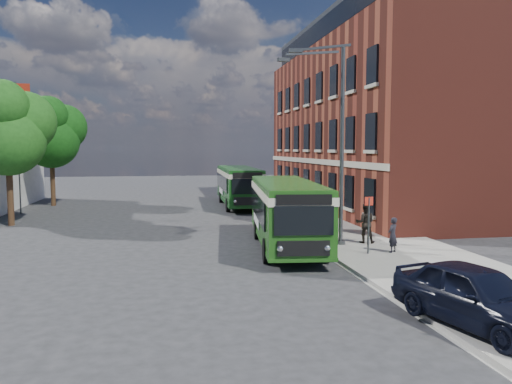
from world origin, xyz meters
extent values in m
plane|color=#29292C|center=(0.00, 0.00, 0.00)|extent=(120.00, 120.00, 0.00)
cube|color=gray|center=(7.00, 8.00, 0.07)|extent=(6.00, 48.00, 0.15)
cube|color=beige|center=(3.95, 8.00, 0.01)|extent=(0.12, 48.00, 0.01)
cube|color=maroon|center=(14.00, 12.00, 6.00)|extent=(12.00, 26.00, 12.00)
cube|color=beige|center=(7.96, 12.00, 3.60)|extent=(0.12, 26.00, 0.35)
cube|color=#202429|center=(14.00, 12.00, 13.10)|extent=(10.80, 24.80, 2.20)
cube|color=black|center=(8.57, 12.00, 13.10)|extent=(0.08, 24.00, 1.40)
cylinder|color=#3C3F41|center=(-12.50, 13.00, 4.50)|extent=(0.10, 0.10, 9.00)
cube|color=#A12312|center=(-12.05, 13.00, 8.60)|extent=(0.90, 0.02, 0.60)
cylinder|color=#3C3F41|center=(5.20, -2.00, 0.15)|extent=(0.44, 0.44, 0.30)
cylinder|color=#3C3F41|center=(5.20, -2.00, 4.50)|extent=(0.18, 0.18, 9.00)
cube|color=#3C3F41|center=(3.96, -2.60, 8.80)|extent=(2.58, 0.46, 0.37)
cube|color=#3C3F41|center=(3.96, -1.40, 8.80)|extent=(2.58, 0.46, 0.37)
cube|color=#3C3F41|center=(2.73, -3.08, 8.55)|extent=(0.55, 0.22, 0.16)
cube|color=#3C3F41|center=(2.73, -0.92, 8.55)|extent=(0.55, 0.22, 0.16)
cylinder|color=#3C3F41|center=(5.60, -4.20, 1.25)|extent=(0.08, 0.08, 2.50)
cube|color=red|center=(5.60, -4.20, 2.35)|extent=(0.35, 0.04, 0.35)
cube|color=#205617|center=(2.74, -1.53, 1.77)|extent=(3.60, 10.10, 2.45)
cube|color=#205617|center=(2.74, -1.53, 0.50)|extent=(3.64, 10.15, 0.14)
cube|color=black|center=(1.50, -1.09, 1.90)|extent=(0.99, 8.04, 1.10)
cube|color=black|center=(4.05, -1.37, 1.90)|extent=(0.99, 8.04, 1.10)
cube|color=#EFE9C4|center=(2.74, -1.53, 2.60)|extent=(3.67, 10.17, 0.32)
cube|color=#205617|center=(2.74, -1.53, 2.96)|extent=(3.49, 9.99, 0.12)
cube|color=black|center=(2.18, -6.47, 1.95)|extent=(2.15, 0.32, 1.05)
cube|color=black|center=(2.18, -6.48, 2.70)|extent=(2.00, 0.31, 0.38)
cube|color=black|center=(2.18, -6.48, 0.95)|extent=(1.90, 0.29, 0.55)
sphere|color=silver|center=(1.34, -6.36, 0.95)|extent=(0.26, 0.26, 0.26)
sphere|color=silver|center=(3.03, -6.56, 0.95)|extent=(0.26, 0.26, 0.26)
cube|color=black|center=(3.30, 3.41, 2.00)|extent=(2.00, 0.31, 0.90)
cube|color=white|center=(1.57, -0.39, 1.15)|extent=(0.40, 3.18, 0.45)
cylinder|color=black|center=(1.22, -4.52, 0.50)|extent=(0.39, 1.03, 1.00)
cylinder|color=black|center=(3.55, -4.78, 0.50)|extent=(0.39, 1.03, 1.00)
cylinder|color=black|center=(1.82, 0.73, 0.50)|extent=(0.39, 1.03, 1.00)
cylinder|color=black|center=(4.15, 0.47, 0.50)|extent=(0.39, 1.03, 1.00)
cube|color=#154C17|center=(3.00, 15.21, 1.77)|extent=(2.85, 10.98, 2.45)
cube|color=#154C17|center=(3.00, 15.21, 0.50)|extent=(2.89, 11.02, 0.14)
cube|color=black|center=(1.73, 15.56, 1.90)|extent=(0.37, 9.10, 1.10)
cube|color=black|center=(4.29, 15.47, 1.90)|extent=(0.37, 9.10, 1.10)
cube|color=#ECE7C2|center=(3.00, 15.21, 2.60)|extent=(2.91, 11.04, 0.32)
cube|color=#154C17|center=(3.00, 15.21, 2.96)|extent=(2.75, 10.87, 0.12)
cube|color=black|center=(2.82, 9.74, 1.95)|extent=(2.15, 0.15, 1.05)
cube|color=black|center=(2.82, 9.73, 2.70)|extent=(2.00, 0.14, 0.38)
cube|color=black|center=(2.82, 9.73, 0.95)|extent=(1.90, 0.14, 0.55)
sphere|color=silver|center=(1.97, 9.77, 0.95)|extent=(0.26, 0.26, 0.26)
sphere|color=silver|center=(3.67, 9.72, 0.95)|extent=(0.26, 0.26, 0.26)
cube|color=black|center=(3.18, 20.69, 2.00)|extent=(2.00, 0.14, 0.90)
cube|color=white|center=(1.74, 16.26, 1.15)|extent=(0.14, 3.20, 0.45)
cylinder|color=black|center=(1.71, 11.60, 0.50)|extent=(0.31, 1.01, 1.00)
cylinder|color=black|center=(4.05, 11.53, 0.50)|extent=(0.31, 1.01, 1.00)
cylinder|color=black|center=(1.92, 17.90, 0.50)|extent=(0.31, 1.01, 1.00)
cylinder|color=black|center=(4.26, 17.83, 0.50)|extent=(0.31, 1.01, 1.00)
imported|color=black|center=(4.80, -12.69, 0.93)|extent=(2.92, 4.87, 1.55)
imported|color=black|center=(6.72, -4.13, 0.89)|extent=(0.65, 0.61, 1.49)
imported|color=black|center=(6.43, -1.88, 1.08)|extent=(1.09, 0.96, 1.86)
cylinder|color=#342413|center=(-11.60, 7.65, 1.79)|extent=(0.36, 0.36, 3.58)
sphere|color=#1C4E15|center=(-11.60, 7.65, 5.04)|extent=(4.23, 4.23, 4.23)
sphere|color=#1C4E15|center=(-10.79, 8.30, 6.10)|extent=(3.58, 3.58, 3.58)
sphere|color=#1C4E15|center=(-11.60, 6.84, 6.92)|extent=(2.93, 2.93, 2.93)
sphere|color=#1F410F|center=(-12.86, 11.30, 5.87)|extent=(3.44, 3.44, 3.44)
cylinder|color=#342413|center=(-11.38, 17.93, 1.82)|extent=(0.36, 0.36, 3.64)
sphere|color=#103D0E|center=(-11.38, 17.93, 5.13)|extent=(4.30, 4.30, 4.30)
sphere|color=#103D0E|center=(-10.56, 18.59, 6.20)|extent=(3.64, 3.64, 3.64)
sphere|color=#103D0E|center=(-12.13, 17.35, 5.79)|extent=(3.31, 3.31, 3.31)
sphere|color=#103D0E|center=(-11.38, 17.10, 7.03)|extent=(2.98, 2.98, 2.98)
camera|label=1|loc=(-2.66, -23.47, 4.52)|focal=35.00mm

